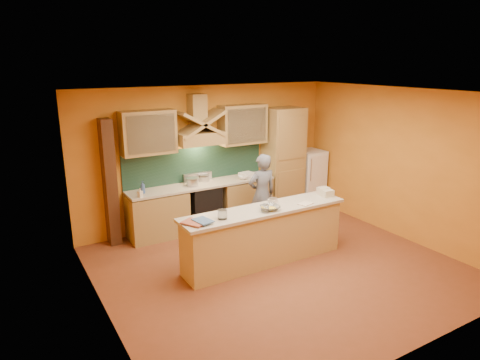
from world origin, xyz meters
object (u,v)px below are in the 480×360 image
stove (203,206)px  mixing_bowl (270,208)px  fridge (309,178)px  person (262,194)px  kitchen_scale (273,202)px

stove → mixing_bowl: size_ratio=2.98×
fridge → person: (-1.85, -0.84, 0.14)m
mixing_bowl → fridge: bearing=39.2°
stove → fridge: size_ratio=0.69×
stove → kitchen_scale: 1.96m
person → mixing_bowl: person is taller
fridge → mixing_bowl: bearing=-140.8°
stove → person: size_ratio=0.57×
stove → person: (0.85, -0.84, 0.34)m
fridge → kitchen_scale: bearing=-141.2°
stove → kitchen_scale: size_ratio=6.97×
fridge → mixing_bowl: fridge is taller
person → kitchen_scale: (-0.44, -1.00, 0.21)m
stove → fridge: 2.71m
fridge → kitchen_scale: size_ratio=10.07×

